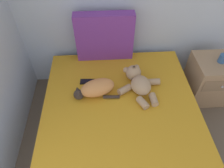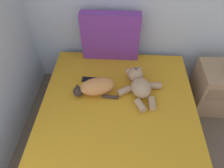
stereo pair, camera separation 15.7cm
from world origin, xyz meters
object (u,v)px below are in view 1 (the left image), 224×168
bed (121,133)px  mug (223,58)px  nightstand (210,79)px  patterned_cushion (105,37)px  cell_phone (87,82)px  teddy_bear (139,82)px  cat (96,88)px

bed → mug: (1.14, 0.62, 0.37)m
nightstand → patterned_cushion: bearing=168.2°
cell_phone → patterned_cushion: bearing=63.2°
patterned_cushion → teddy_bear: patterned_cushion is taller
bed → cell_phone: size_ratio=12.68×
cat → mug: (1.37, 0.30, 0.05)m
patterned_cushion → nightstand: patterned_cushion is taller
teddy_bear → mug: (0.95, 0.24, 0.05)m
bed → nightstand: nightstand is taller
bed → cell_phone: bearing=123.9°
cat → cell_phone: size_ratio=2.91×
bed → nightstand: bearing=29.0°
nightstand → mug: bearing=-11.1°
cat → cell_phone: bearing=119.6°
patterned_cushion → cell_phone: 0.52m
mug → teddy_bear: bearing=-165.8°
bed → teddy_bear: teddy_bear is taller
bed → cat: size_ratio=4.36×
cat → nightstand: cat is taller
patterned_cushion → teddy_bear: bearing=-57.8°
cat → teddy_bear: teddy_bear is taller
cell_phone → bed: bearing=-56.1°
teddy_bear → cell_phone: size_ratio=3.48×
bed → mug: 1.35m
mug → bed: bearing=-151.6°
teddy_bear → patterned_cushion: bearing=122.2°
teddy_bear → mug: 0.98m
cat → cell_phone: cat is taller
teddy_bear → nightstand: size_ratio=0.93×
bed → mug: size_ratio=16.06×
teddy_bear → nightstand: (0.92, 0.24, -0.28)m
bed → mug: bearing=28.4°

